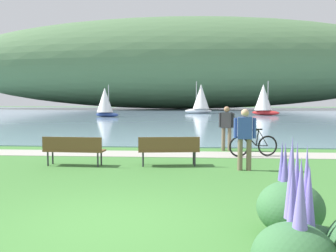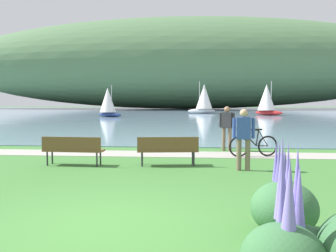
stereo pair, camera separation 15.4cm
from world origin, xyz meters
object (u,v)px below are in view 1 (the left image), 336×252
Objects in this scene: person_at_shoreline at (227,125)px; person_on_the_grass at (245,135)px; bicycle_leaning_near_bench at (253,145)px; sailboat_mid_bay at (264,99)px; park_bench_near_camera at (169,148)px; sailboat_toward_hillside at (201,98)px; sailboat_nearest_to_shore at (105,102)px; park_bench_further_along at (74,149)px.

person_at_shoreline and person_on_the_grass have the same top height.
sailboat_mid_bay is at bearing 79.32° from bicycle_leaning_near_bench.
person_at_shoreline is (1.98, 3.45, 0.46)m from park_bench_near_camera.
park_bench_near_camera is 3.46m from bicycle_leaning_near_bench.
sailboat_toward_hillside reaches higher than person_at_shoreline.
sailboat_toward_hillside is (-0.62, 42.48, 1.18)m from person_on_the_grass.
sailboat_mid_bay reaches higher than bicycle_leaning_near_bench.
person_at_shoreline is at bearing -67.19° from sailboat_nearest_to_shore.
park_bench_near_camera is 4.01m from person_at_shoreline.
person_at_shoreline is (-0.81, 1.40, 0.58)m from bicycle_leaning_near_bench.
sailboat_mid_bay is (12.03, 36.40, 1.50)m from park_bench_further_along.
bicycle_leaning_near_bench is 0.48× the size of sailboat_nearest_to_shore.
park_bench_further_along is 38.36m from sailboat_mid_bay.
sailboat_mid_bay is 0.93× the size of sailboat_toward_hillside.
person_on_the_grass is (2.14, -0.54, 0.46)m from park_bench_near_camera.
park_bench_near_camera is at bearing -92.09° from sailboat_toward_hillside.
person_at_shoreline is 1.00× the size of person_on_the_grass.
bicycle_leaning_near_bench is at bearing -88.20° from sailboat_toward_hillside.
park_bench_further_along is at bearing -108.30° from sailboat_mid_bay.
park_bench_near_camera is 37.37m from sailboat_mid_bay.
sailboat_toward_hillside reaches higher than park_bench_near_camera.
sailboat_toward_hillside reaches higher than sailboat_mid_bay.
person_at_shoreline is 0.41× the size of sailboat_mid_bay.
park_bench_near_camera is at bearing -72.93° from sailboat_nearest_to_shore.
sailboat_nearest_to_shore is (-11.42, 30.75, 0.74)m from person_on_the_grass.
sailboat_toward_hillside is at bearing 90.83° from person_on_the_grass.
bicycle_leaning_near_bench is at bearing -100.68° from sailboat_mid_bay.
park_bench_near_camera is 1.08× the size of person_on_the_grass.
sailboat_mid_bay reaches higher than park_bench_near_camera.
park_bench_further_along is at bearing -78.00° from sailboat_nearest_to_shore.
person_on_the_grass is at bearing -89.17° from sailboat_toward_hillside.
bicycle_leaning_near_bench is 1.01× the size of person_at_shoreline.
person_on_the_grass is at bearing -3.76° from park_bench_further_along.
park_bench_further_along is 0.43× the size of sailboat_mid_bay.
sailboat_mid_bay is at bearing 75.70° from park_bench_near_camera.
person_on_the_grass is at bearing -69.62° from sailboat_nearest_to_shore.
sailboat_mid_bay is 9.61m from sailboat_toward_hillside.
sailboat_toward_hillside is (10.81, 11.73, 0.44)m from sailboat_nearest_to_shore.
person_at_shoreline is at bearing 37.42° from park_bench_further_along.
person_on_the_grass is 37.41m from sailboat_mid_bay.
park_bench_further_along is at bearing -142.58° from person_at_shoreline.
sailboat_nearest_to_shore reaches higher than park_bench_further_along.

